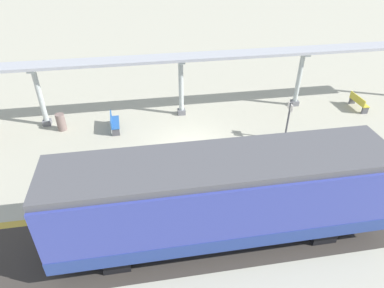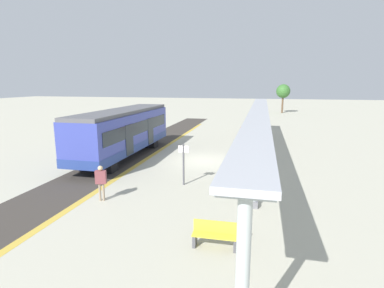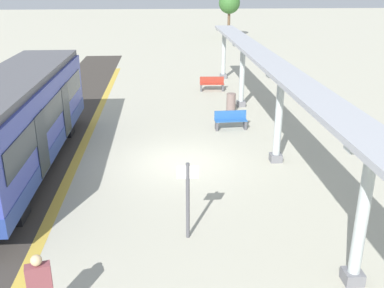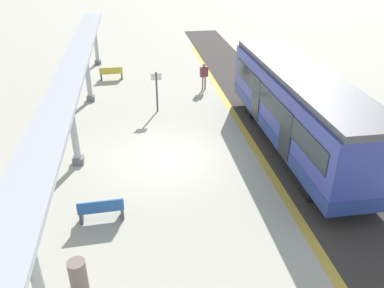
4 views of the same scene
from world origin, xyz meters
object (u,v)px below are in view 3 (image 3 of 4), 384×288
Objects in this scene: train_near_carriage at (18,122)px; platform_info_sign at (188,194)px; trash_bin at (231,102)px; canopy_pillar_fourth at (242,75)px; canopy_pillar_second at (362,217)px; bench_near_end at (231,120)px; passenger_waiting_near_edge at (39,282)px; canopy_pillar_third at (279,118)px; canopy_pillar_fifth at (224,53)px; bench_mid_platform at (212,84)px.

platform_info_sign is (5.77, -4.98, -0.50)m from train_near_carriage.
canopy_pillar_fourth is at bearing 52.91° from trash_bin.
bench_near_end is (-1.16, 11.12, -1.29)m from canopy_pillar_second.
passenger_waiting_near_edge is at bearing -172.91° from canopy_pillar_second.
canopy_pillar_third is 6.26m from platform_info_sign.
canopy_pillar_third reaches higher than platform_info_sign.
canopy_pillar_fourth is at bearing -90.00° from canopy_pillar_fifth.
trash_bin reaches higher than bench_mid_platform.
canopy_pillar_fourth is at bearing 39.40° from train_near_carriage.
platform_info_sign is (-2.50, -16.42, 0.89)m from bench_mid_platform.
bench_near_end is (-1.16, -10.97, -1.29)m from canopy_pillar_fifth.
passenger_waiting_near_edge is (-3.10, -3.00, -0.29)m from platform_info_sign.
canopy_pillar_fifth is 20.28m from platform_info_sign.
train_near_carriage is at bearing 139.18° from platform_info_sign.
canopy_pillar_fifth is 2.06× the size of passenger_waiting_near_edge.
bench_mid_platform is 16.63m from platform_info_sign.
canopy_pillar_fourth is (9.47, 7.78, -0.09)m from train_near_carriage.
canopy_pillar_fifth is at bearing 83.96° from bench_near_end.
canopy_pillar_second is at bearing -86.31° from bench_mid_platform.
trash_bin is at bearing 38.00° from train_near_carriage.
canopy_pillar_fifth is at bearing 71.18° from bench_mid_platform.
bench_near_end is 9.36m from platform_info_sign.
platform_info_sign is (-3.00, -11.83, 0.84)m from trash_bin.
bench_mid_platform is (-1.20, -3.51, -1.29)m from canopy_pillar_fifth.
trash_bin is at bearing 92.88° from canopy_pillar_second.
canopy_pillar_third is 2.25× the size of bench_mid_platform.
canopy_pillar_fourth is at bearing 90.00° from canopy_pillar_third.
train_near_carriage reaches higher than canopy_pillar_third.
platform_info_sign is at bearing -100.51° from canopy_pillar_fifth.
canopy_pillar_fourth is at bearing 90.00° from canopy_pillar_second.
train_near_carriage is at bearing 108.46° from passenger_waiting_near_edge.
canopy_pillar_third is 10.55m from passenger_waiting_near_edge.
canopy_pillar_fourth is 2.25× the size of bench_mid_platform.
bench_mid_platform is (-1.20, 18.57, -1.29)m from canopy_pillar_second.
canopy_pillar_fourth is 1.55× the size of platform_info_sign.
canopy_pillar_second reaches higher than bench_near_end.
canopy_pillar_second reaches higher than trash_bin.
canopy_pillar_fourth is 4.17m from bench_near_end.
canopy_pillar_second is 11.25m from bench_near_end.
canopy_pillar_fifth is (9.47, 14.95, -0.09)m from train_near_carriage.
canopy_pillar_third is at bearing 53.69° from platform_info_sign.
train_near_carriage is 3.38× the size of canopy_pillar_second.
trash_bin is 0.58× the size of passenger_waiting_near_edge.
canopy_pillar_fifth reaches higher than platform_info_sign.
canopy_pillar_fifth is 3.93m from bench_mid_platform.
passenger_waiting_near_edge is at bearing -136.02° from platform_info_sign.
train_near_carriage is at bearing -179.71° from canopy_pillar_third.
canopy_pillar_fourth reaches higher than platform_info_sign.
canopy_pillar_fourth is (0.00, 7.73, 0.00)m from canopy_pillar_third.
canopy_pillar_third is 4.30m from bench_near_end.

